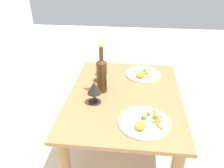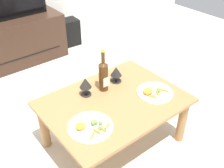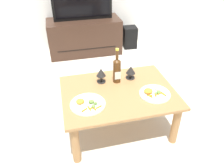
{
  "view_description": "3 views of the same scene",
  "coord_description": "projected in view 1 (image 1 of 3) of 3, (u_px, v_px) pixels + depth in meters",
  "views": [
    {
      "loc": [
        -1.33,
        -0.06,
        1.26
      ],
      "look_at": [
        -0.02,
        0.09,
        0.51
      ],
      "focal_mm": 36.82,
      "sensor_mm": 36.0,
      "label": 1
    },
    {
      "loc": [
        -0.98,
        -1.2,
        1.63
      ],
      "look_at": [
        0.03,
        0.06,
        0.53
      ],
      "focal_mm": 42.61,
      "sensor_mm": 36.0,
      "label": 2
    },
    {
      "loc": [
        -0.45,
        -1.59,
        1.6
      ],
      "look_at": [
        -0.05,
        0.05,
        0.48
      ],
      "focal_mm": 35.88,
      "sensor_mm": 36.0,
      "label": 3
    }
  ],
  "objects": [
    {
      "name": "goblet_left",
      "position": [
        94.0,
        89.0,
        1.44
      ],
      "size": [
        0.09,
        0.09,
        0.15
      ],
      "color": "black",
      "rests_on": "dining_table"
    },
    {
      "name": "wine_bottle",
      "position": [
        102.0,
        74.0,
        1.54
      ],
      "size": [
        0.07,
        0.08,
        0.34
      ],
      "color": "#4C2D14",
      "rests_on": "dining_table"
    },
    {
      "name": "ground_plane",
      "position": [
        123.0,
        141.0,
        1.78
      ],
      "size": [
        6.4,
        6.4,
        0.0
      ],
      "primitive_type": "plane",
      "color": "beige"
    },
    {
      "name": "goblet_right",
      "position": [
        101.0,
        70.0,
        1.7
      ],
      "size": [
        0.09,
        0.09,
        0.13
      ],
      "color": "black",
      "rests_on": "dining_table"
    },
    {
      "name": "dining_table",
      "position": [
        124.0,
        103.0,
        1.61
      ],
      "size": [
        1.02,
        0.76,
        0.43
      ],
      "color": "#9E7042",
      "rests_on": "ground_plane"
    },
    {
      "name": "dinner_plate_left",
      "position": [
        144.0,
        122.0,
        1.29
      ],
      "size": [
        0.3,
        0.3,
        0.05
      ],
      "color": "white",
      "rests_on": "dining_table"
    },
    {
      "name": "dinner_plate_right",
      "position": [
        143.0,
        74.0,
        1.81
      ],
      "size": [
        0.27,
        0.27,
        0.05
      ],
      "color": "white",
      "rests_on": "dining_table"
    }
  ]
}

